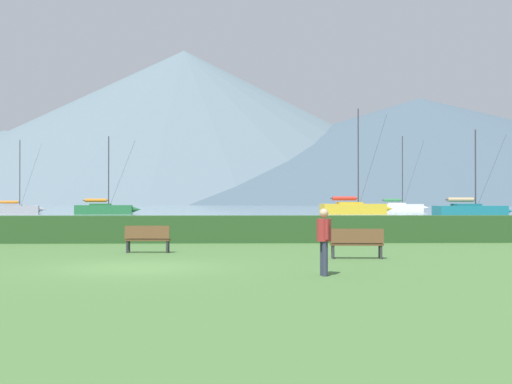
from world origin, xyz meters
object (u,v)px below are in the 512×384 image
Objects in this scene: sailboat_slip_3 at (399,207)px; sailboat_slip_5 at (471,210)px; sailboat_slip_7 at (16,209)px; sailboat_slip_8 at (354,208)px; park_bench_near_path at (357,242)px; person_standing_walker at (324,236)px; park_bench_under_tree at (148,238)px; sailboat_slip_1 at (105,209)px.

sailboat_slip_3 reaches higher than sailboat_slip_5.
sailboat_slip_8 is (43.82, -7.18, 0.20)m from sailboat_slip_7.
sailboat_slip_5 is 5.40× the size of park_bench_near_path.
sailboat_slip_8 reaches higher than person_standing_walker.
sailboat_slip_8 is at bearing 84.19° from park_bench_near_path.
sailboat_slip_8 is at bearing 69.88° from person_standing_walker.
sailboat_slip_8 is at bearing 76.98° from park_bench_under_tree.
sailboat_slip_3 reaches higher than park_bench_near_path.
sailboat_slip_3 is 1.23× the size of sailboat_slip_5.
sailboat_slip_3 is 1.15× the size of sailboat_slip_7.
sailboat_slip_5 reaches higher than park_bench_near_path.
park_bench_near_path is (20.09, -65.41, -0.13)m from sailboat_slip_1.
person_standing_walker is (31.32, -76.88, 0.40)m from sailboat_slip_7.
park_bench_under_tree is at bearing -109.80° from sailboat_slip_3.
sailboat_slip_3 reaches higher than sailboat_slip_7.
sailboat_slip_1 is 5.85× the size of person_standing_walker.
person_standing_walker is at bearing -81.50° from sailboat_slip_1.
sailboat_slip_7 is 6.17× the size of park_bench_under_tree.
person_standing_walker is at bearing -104.99° from sailboat_slip_3.
sailboat_slip_3 is 30.49m from sailboat_slip_5.
sailboat_slip_7 is at bearing -171.32° from sailboat_slip_3.
person_standing_walker is at bearing -106.91° from sailboat_slip_8.
sailboat_slip_8 reaches higher than sailboat_slip_7.
sailboat_slip_3 is at bearing 52.71° from sailboat_slip_8.
sailboat_slip_8 is 7.80× the size of park_bench_near_path.
park_bench_near_path is (-20.25, -80.78, -0.14)m from sailboat_slip_3.
park_bench_under_tree is (-6.89, 2.64, -0.00)m from park_bench_near_path.
sailboat_slip_3 is at bearing 83.66° from sailboat_slip_5.
sailboat_slip_8 is at bearing -7.22° from sailboat_slip_1.
sailboat_slip_3 is 6.62× the size of park_bench_near_path.
park_bench_under_tree is at bearing -112.66° from sailboat_slip_8.
sailboat_slip_1 is 6.12× the size of park_bench_under_tree.
sailboat_slip_8 reaches higher than park_bench_under_tree.
sailboat_slip_7 reaches higher than person_standing_walker.
person_standing_walker is (-21.90, -85.62, 0.30)m from sailboat_slip_3.
park_bench_under_tree is at bearing 162.76° from park_bench_near_path.
sailboat_slip_3 is 6.75× the size of person_standing_walker.
park_bench_under_tree is at bearing 115.09° from person_standing_walker.
sailboat_slip_1 is 64.14m from park_bench_under_tree.
sailboat_slip_5 is 59.46m from person_standing_walker.
park_bench_near_path is 7.38m from park_bench_under_tree.
person_standing_walker is (-12.50, -69.70, 0.20)m from sailboat_slip_8.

